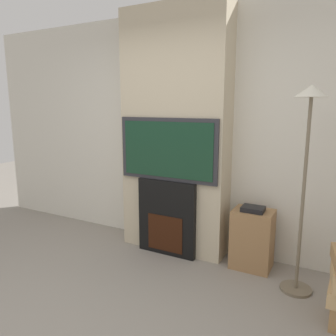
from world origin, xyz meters
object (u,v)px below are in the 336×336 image
at_px(floor_lamp, 307,144).
at_px(media_stand, 252,238).
at_px(fireplace, 168,217).
at_px(television, 168,150).

xyz_separation_m(floor_lamp, media_stand, (-0.47, 0.25, -1.03)).
bearing_deg(fireplace, floor_lamp, -5.55).
bearing_deg(television, floor_lamp, -5.47).
bearing_deg(media_stand, floor_lamp, -27.57).
bearing_deg(floor_lamp, media_stand, 152.43).
bearing_deg(floor_lamp, fireplace, 174.45).
distance_m(floor_lamp, media_stand, 1.16).
relative_size(fireplace, television, 0.74).
relative_size(fireplace, media_stand, 1.28).
xyz_separation_m(television, media_stand, (0.93, 0.11, -0.88)).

